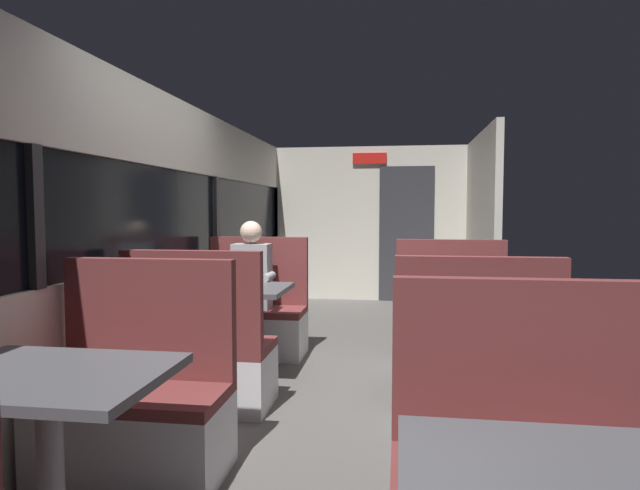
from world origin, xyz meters
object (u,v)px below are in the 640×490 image
bench_mid_window_facing_end (201,360)px  bench_mid_window_facing_entry (255,320)px  bench_rear_aisle_facing_entry (451,330)px  bench_rear_aisle_facing_end (473,381)px  seated_passenger (253,299)px  dining_table_mid_window (232,299)px  dining_table_rear_aisle (461,309)px  bench_near_window_facing_entry (137,410)px  dining_table_near_window (48,397)px  coffee_cup_primary (213,278)px

bench_mid_window_facing_end → bench_mid_window_facing_entry: bearing=90.0°
bench_rear_aisle_facing_entry → bench_rear_aisle_facing_end: bearing=-90.0°
bench_mid_window_facing_end → bench_rear_aisle_facing_entry: same height
bench_mid_window_facing_entry → seated_passenger: seated_passenger is taller
dining_table_mid_window → dining_table_rear_aisle: (1.79, -0.20, 0.00)m
bench_near_window_facing_entry → dining_table_near_window: bearing=-90.0°
bench_near_window_facing_entry → bench_rear_aisle_facing_end: (1.79, 0.73, 0.00)m
bench_near_window_facing_entry → coffee_cup_primary: (-0.21, 1.79, 0.46)m
dining_table_mid_window → bench_mid_window_facing_entry: 0.77m
dining_table_mid_window → bench_mid_window_facing_entry: (0.00, 0.70, -0.31)m
bench_near_window_facing_entry → dining_table_rear_aisle: (1.79, 1.43, 0.31)m
dining_table_mid_window → bench_mid_window_facing_entry: bearing=90.0°
dining_table_rear_aisle → bench_rear_aisle_facing_end: (0.00, -0.70, -0.31)m
seated_passenger → bench_mid_window_facing_entry: bearing=90.0°
dining_table_near_window → bench_near_window_facing_entry: (0.00, 0.70, -0.31)m
bench_rear_aisle_facing_end → bench_mid_window_facing_entry: bearing=138.2°
seated_passenger → dining_table_near_window: bearing=-90.0°
dining_table_near_window → coffee_cup_primary: 2.51m
seated_passenger → bench_near_window_facing_entry: bearing=-90.0°
dining_table_near_window → coffee_cup_primary: coffee_cup_primary is taller
bench_near_window_facing_entry → bench_rear_aisle_facing_entry: same height
dining_table_mid_window → bench_rear_aisle_facing_end: size_ratio=0.82×
bench_near_window_facing_entry → dining_table_rear_aisle: size_ratio=1.22×
dining_table_mid_window → bench_rear_aisle_facing_end: (1.79, -0.90, -0.31)m
bench_mid_window_facing_entry → dining_table_near_window: bearing=-90.0°
coffee_cup_primary → seated_passenger: bearing=65.2°
bench_mid_window_facing_entry → bench_rear_aisle_facing_entry: same height
seated_passenger → coffee_cup_primary: size_ratio=14.00×
bench_rear_aisle_facing_end → coffee_cup_primary: bearing=152.1°
dining_table_near_window → bench_mid_window_facing_end: bench_mid_window_facing_end is taller
bench_rear_aisle_facing_entry → dining_table_rear_aisle: bearing=-90.0°
bench_mid_window_facing_entry → bench_rear_aisle_facing_end: same height
bench_near_window_facing_entry → seated_passenger: size_ratio=0.87×
dining_table_rear_aisle → dining_table_mid_window: bearing=173.6°
dining_table_near_window → bench_rear_aisle_facing_entry: size_ratio=0.82×
dining_table_rear_aisle → bench_rear_aisle_facing_entry: bearing=90.0°
dining_table_mid_window → bench_near_window_facing_entry: bearing=-90.0°
dining_table_rear_aisle → seated_passenger: 1.97m
dining_table_mid_window → coffee_cup_primary: size_ratio=10.00×
bench_near_window_facing_entry → bench_rear_aisle_facing_end: 1.93m
bench_mid_window_facing_end → dining_table_rear_aisle: 1.88m
bench_rear_aisle_facing_entry → coffee_cup_primary: bearing=-170.5°
bench_rear_aisle_facing_end → bench_near_window_facing_entry: bearing=-157.8°
dining_table_mid_window → bench_rear_aisle_facing_entry: bench_rear_aisle_facing_entry is taller
bench_rear_aisle_facing_entry → bench_mid_window_facing_entry: bearing=173.6°
bench_near_window_facing_entry → coffee_cup_primary: bench_near_window_facing_entry is taller
bench_mid_window_facing_end → seated_passenger: size_ratio=0.87×
bench_near_window_facing_entry → bench_mid_window_facing_end: bearing=90.0°
bench_rear_aisle_facing_end → bench_rear_aisle_facing_entry: (0.00, 1.40, 0.00)m
dining_table_near_window → dining_table_rear_aisle: size_ratio=1.00×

